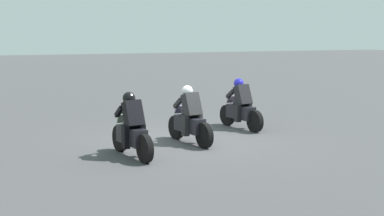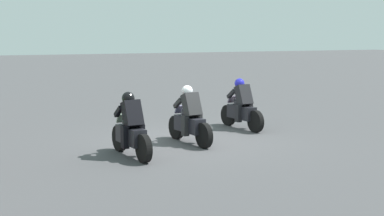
% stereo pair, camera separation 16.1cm
% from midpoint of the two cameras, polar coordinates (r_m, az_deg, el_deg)
% --- Properties ---
extents(ground_plane, '(120.00, 120.00, 0.00)m').
position_cam_midpoint_polar(ground_plane, '(14.51, -0.61, -3.50)').
color(ground_plane, '#474649').
extents(rider_lane_a, '(2.04, 0.58, 1.51)m').
position_cam_midpoint_polar(rider_lane_a, '(16.38, 4.85, -0.01)').
color(rider_lane_a, black).
rests_on(rider_lane_a, ground_plane).
extents(rider_lane_b, '(2.04, 0.58, 1.51)m').
position_cam_midpoint_polar(rider_lane_b, '(14.14, -0.56, -1.23)').
color(rider_lane_b, black).
rests_on(rider_lane_b, ground_plane).
extents(rider_lane_c, '(2.04, 0.57, 1.51)m').
position_cam_midpoint_polar(rider_lane_c, '(12.70, -6.68, -2.33)').
color(rider_lane_c, black).
rests_on(rider_lane_c, ground_plane).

